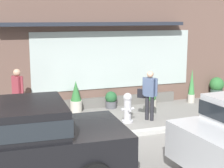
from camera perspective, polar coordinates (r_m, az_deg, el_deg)
name	(u,v)px	position (r m, az deg, el deg)	size (l,w,h in m)	color
ground_plane	(126,134)	(9.53, 2.30, -8.29)	(60.00, 60.00, 0.00)	gray
curb_strip	(128,134)	(9.34, 2.76, -8.33)	(14.00, 0.24, 0.12)	#B2B2AD
storefront	(92,33)	(12.02, -3.31, 8.42)	(14.00, 0.81, 5.31)	brown
fire_hydrant	(128,107)	(10.42, 2.61, -3.91)	(0.41, 0.37, 0.92)	#B2B2B7
pedestrian_with_handbag	(149,92)	(10.60, 6.21, -1.32)	(0.47, 0.58, 1.55)	#232328
pedestrian_passerby	(18,91)	(10.76, -15.41, -1.16)	(0.34, 0.39, 1.64)	#333847
parked_car_black	(9,139)	(6.79, -16.80, -8.79)	(4.39, 2.26, 1.58)	black
potted_plant_window_left	(216,87)	(14.05, 17.01, -0.53)	(0.56, 0.56, 0.86)	#33473D
potted_plant_corner_tall	(111,100)	(12.09, -0.16, -2.62)	(0.41, 0.41, 0.59)	#4C4C51
potted_plant_doorstep	(76,97)	(11.61, -6.02, -2.20)	(0.40, 0.40, 1.07)	#B7B2A3
potted_plant_by_entrance	(192,87)	(13.12, 13.12, -0.45)	(0.26, 0.26, 1.27)	#B7B2A3
potted_plant_window_center	(151,99)	(12.41, 6.54, -2.54)	(0.38, 0.38, 0.53)	#B7B2A3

